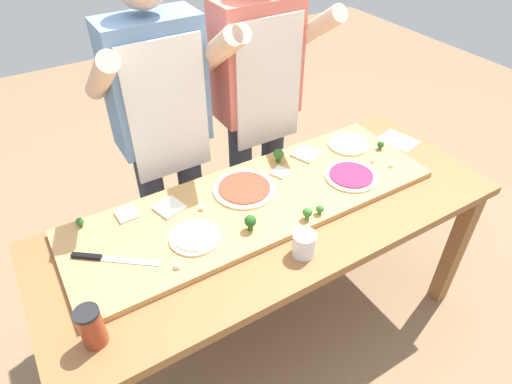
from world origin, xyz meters
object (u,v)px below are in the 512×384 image
Objects in this scene: cheese_crumble_b at (177,266)px; broccoli_floret_back_left at (381,145)px; pizza_slice_far_right at (127,214)px; broccoli_floret_front_mid at (250,222)px; pizza_whole_cheese_artichoke at (195,237)px; sauce_jar at (91,327)px; broccoli_floret_back_right at (278,154)px; pizza_slice_near_right at (280,172)px; pizza_whole_white_garlic at (348,144)px; cook_right at (258,95)px; broccoli_floret_center_right at (307,213)px; cheese_crumble_d at (202,208)px; pizza_whole_tomato_red at (244,188)px; pizza_slice_near_left at (169,207)px; flour_cup at (304,245)px; prep_table at (273,231)px; chefs_knife at (103,258)px; broccoli_floret_front_left at (80,222)px; recipe_note at (398,140)px; cheese_crumble_a at (391,165)px; cheese_crumble_e at (382,142)px; cook_left at (162,122)px; pizza_whole_beet_magenta at (351,176)px; cheese_crumble_c at (373,161)px; pizza_slice_center at (306,154)px; broccoli_floret_center_left at (320,209)px.

broccoli_floret_back_left is at bearing 9.37° from cheese_crumble_b.
pizza_slice_far_right is 1.18× the size of broccoli_floret_front_mid.
pizza_whole_cheese_artichoke is 1.33× the size of sauce_jar.
pizza_whole_cheese_artichoke is at bearing -154.95° from broccoli_floret_back_right.
broccoli_floret_front_mid is at bearing -141.23° from pizza_slice_near_right.
cook_right is (-0.30, 0.35, 0.18)m from pizza_whole_white_garlic.
cheese_crumble_d is (-0.33, 0.26, -0.02)m from broccoli_floret_center_right.
pizza_whole_tomato_red is at bearing 27.01° from pizza_whole_cheese_artichoke.
pizza_slice_near_left is 0.57m from flour_cup.
cook_right is (0.27, 0.56, 0.32)m from prep_table.
chefs_knife is at bearing 167.04° from pizza_whole_cheese_artichoke.
broccoli_floret_front_left is 0.52m from sauce_jar.
recipe_note is (0.88, -0.03, -0.03)m from pizza_whole_tomato_red.
cheese_crumble_a is at bearing 17.87° from flour_cup.
cheese_crumble_d is at bearing 179.22° from cheese_crumble_e.
pizza_slice_far_right is 0.05× the size of cook_left.
pizza_whole_tomato_red is 2.82× the size of flour_cup.
cheese_crumble_d is (-0.86, 0.18, 0.00)m from cheese_crumble_a.
broccoli_floret_back_left reaches higher than chefs_knife.
pizza_whole_tomato_red is at bearing 65.33° from broccoli_floret_front_mid.
pizza_whole_tomato_red is 0.31m from broccoli_floret_center_right.
flour_cup reaches higher than recipe_note.
pizza_whole_beet_magenta is 0.21m from cheese_crumble_a.
cook_right is (-0.30, 0.52, 0.19)m from cheese_crumble_c.
cook_right is at bearing 26.84° from chefs_knife.
pizza_slice_far_right is 1.24m from cheese_crumble_e.
pizza_whole_cheese_artichoke is 1.02m from broccoli_floret_back_left.
pizza_slice_near_right is at bearing 5.34° from cheese_crumble_d.
broccoli_floret_back_right is 0.47× the size of sauce_jar.
chefs_knife is at bearing -179.43° from broccoli_floret_back_left.
cheese_crumble_c is 0.29m from recipe_note.
broccoli_floret_center_left is (-0.20, -0.36, 0.02)m from pizza_slice_center.
broccoli_floret_front_left is at bearing 80.25° from sauce_jar.
pizza_slice_center is (0.34, 0.24, 0.13)m from prep_table.
broccoli_floret_front_left is 0.58× the size of broccoli_floret_front_mid.
broccoli_floret_center_left is 0.03× the size of cook_left.
pizza_slice_center is at bearing 11.48° from pizza_whole_tomato_red.
pizza_whole_tomato_red is 0.53m from cook_right.
broccoli_floret_center_right is 2.90× the size of cheese_crumble_b.
pizza_slice_far_right is at bearing -159.71° from cook_right.
sauce_jar is (-1.34, -0.24, 0.04)m from cheese_crumble_c.
cheese_crumble_a is at bearing -14.58° from pizza_slice_near_left.
cook_left reaches higher than chefs_knife.
pizza_slice_near_right is 0.67m from cheese_crumble_b.
chefs_knife and pizza_whole_white_garlic have the same top height.
pizza_slice_center is 2.59× the size of broccoli_floret_center_left.
pizza_slice_near_right is 0.04× the size of cook_left.
cheese_crumble_c is at bearing 24.88° from flour_cup.
cook_right is at bearing 36.29° from sauce_jar.
sauce_jar is at bearing -154.11° from broccoli_floret_back_right.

